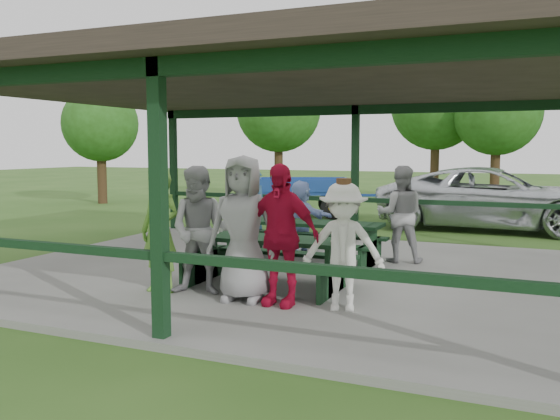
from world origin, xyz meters
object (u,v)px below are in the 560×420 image
at_px(contestant_white_fedora, 343,247).
at_px(pickup_truck, 493,199).
at_px(picnic_table_far, 305,236).
at_px(farm_trailer, 303,196).
at_px(contestant_green, 160,231).
at_px(spectator_grey, 400,214).
at_px(contestant_grey_left, 200,230).
at_px(contestant_grey_mid, 243,228).
at_px(spectator_lblue, 301,217).
at_px(contestant_red, 279,235).
at_px(spectator_blue, 256,207).
at_px(picnic_table_near, 267,255).

relative_size(contestant_white_fedora, pickup_truck, 0.28).
height_order(picnic_table_far, farm_trailer, farm_trailer).
relative_size(contestant_green, spectator_grey, 1.01).
bearing_deg(farm_trailer, pickup_truck, -30.14).
bearing_deg(contestant_green, farm_trailer, 106.65).
bearing_deg(contestant_grey_left, contestant_grey_mid, -20.88).
bearing_deg(spectator_lblue, pickup_truck, -96.41).
relative_size(contestant_red, spectator_lblue, 1.30).
bearing_deg(pickup_truck, contestant_grey_left, 162.08).
relative_size(contestant_white_fedora, spectator_lblue, 1.17).
height_order(spectator_blue, spectator_grey, spectator_grey).
bearing_deg(contestant_grey_mid, pickup_truck, 67.99).
height_order(contestant_grey_mid, spectator_blue, contestant_grey_mid).
xyz_separation_m(spectator_lblue, spectator_blue, (-1.26, 0.59, 0.08)).
relative_size(picnic_table_near, contestant_green, 1.40).
xyz_separation_m(spectator_lblue, spectator_grey, (1.97, -0.12, 0.16)).
bearing_deg(contestant_grey_left, picnic_table_far, 64.66).
bearing_deg(picnic_table_near, contestant_green, -145.45).
distance_m(contestant_green, contestant_red, 1.84).
bearing_deg(spectator_grey, picnic_table_near, 50.06).
height_order(spectator_grey, farm_trailer, spectator_grey).
bearing_deg(spectator_lblue, contestant_grey_left, 110.33).
height_order(picnic_table_near, spectator_lblue, spectator_lblue).
xyz_separation_m(contestant_grey_left, pickup_truck, (3.31, 9.45, -0.18)).
distance_m(contestant_grey_mid, pickup_truck, 9.89).
bearing_deg(pickup_truck, farm_trailer, 83.54).
height_order(spectator_blue, farm_trailer, spectator_blue).
bearing_deg(contestant_red, contestant_grey_left, 177.68).
height_order(contestant_green, spectator_blue, contestant_green).
distance_m(picnic_table_far, contestant_grey_mid, 2.89).
bearing_deg(contestant_grey_left, pickup_truck, 56.32).
height_order(contestant_white_fedora, spectator_lblue, contestant_white_fedora).
bearing_deg(spectator_lblue, spectator_grey, -161.12).
bearing_deg(spectator_blue, spectator_lblue, 177.08).
xyz_separation_m(contestant_red, spectator_grey, (0.84, 3.59, -0.06)).
bearing_deg(contestant_white_fedora, spectator_grey, 75.93).
bearing_deg(contestant_grey_mid, spectator_grey, 62.12).
bearing_deg(picnic_table_near, farm_trailer, 107.70).
bearing_deg(farm_trailer, contestant_green, -102.68).
bearing_deg(contestant_white_fedora, contestant_green, 167.76).
relative_size(contestant_grey_mid, farm_trailer, 0.53).
distance_m(contestant_grey_left, spectator_lblue, 3.61).
distance_m(spectator_grey, farm_trailer, 8.08).
xyz_separation_m(contestant_red, contestant_white_fedora, (0.85, 0.07, -0.11)).
xyz_separation_m(picnic_table_far, spectator_lblue, (-0.41, 0.85, 0.24)).
height_order(picnic_table_near, contestant_grey_left, contestant_grey_left).
height_order(contestant_red, spectator_grey, contestant_red).
xyz_separation_m(contestant_white_fedora, pickup_truck, (1.22, 9.48, -0.09)).
bearing_deg(contestant_red, spectator_blue, 121.17).
xyz_separation_m(contestant_white_fedora, spectator_grey, (-0.00, 3.52, 0.05)).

